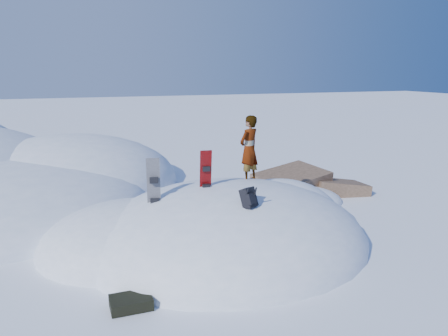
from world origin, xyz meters
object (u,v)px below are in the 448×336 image
object	(u,v)px
snowboard_red	(206,180)
backpack	(249,198)
person	(249,149)
snowboard_dark	(154,193)

from	to	relation	value
snowboard_red	backpack	xyz separation A→B (m)	(0.51, -1.39, -0.11)
snowboard_red	person	world-z (taller)	person
snowboard_red	person	xyz separation A→B (m)	(1.37, 0.62, 0.54)
snowboard_red	person	bearing A→B (deg)	29.74
snowboard_red	person	size ratio (longest dim) A/B	0.85
snowboard_red	snowboard_dark	xyz separation A→B (m)	(-1.25, -0.11, -0.17)
backpack	person	bearing A→B (deg)	36.15
snowboard_dark	backpack	distance (m)	2.18
snowboard_red	backpack	size ratio (longest dim) A/B	2.94
person	backpack	bearing A→B (deg)	37.02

